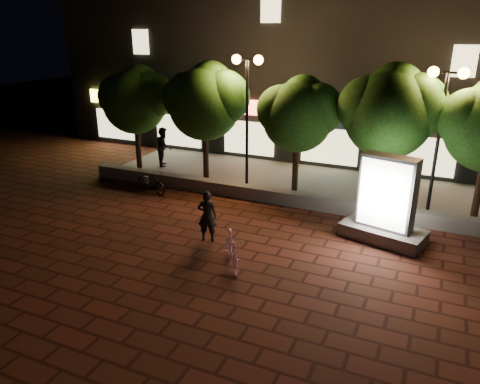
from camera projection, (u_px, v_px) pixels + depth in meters
The scene contains 15 objects.
ground at pixel (225, 245), 13.89m from camera, with size 80.00×80.00×0.00m, color #56231B.
retaining_wall at pixel (271, 195), 17.23m from camera, with size 16.00×0.45×0.50m, color slate.
sidewalk at pixel (291, 181), 19.44m from camera, with size 16.00×5.00×0.08m, color slate.
building_block at pixel (334, 52), 23.30m from camera, with size 28.00×8.12×11.30m.
tree_far_left at pixel (136, 98), 20.09m from camera, with size 3.36×2.80×4.63m.
tree_left at pixel (206, 99), 18.70m from camera, with size 3.60×3.00×4.89m.
tree_mid at pixel (300, 112), 17.25m from camera, with size 3.24×2.70×4.50m.
tree_right at pixel (391, 109), 15.86m from camera, with size 3.72×3.10×5.07m.
street_lamp_left at pixel (247, 88), 17.53m from camera, with size 1.26×0.36×5.18m.
street_lamp_right at pixel (444, 104), 14.90m from camera, with size 1.26×0.36×4.98m.
ad_kiosk at pixel (386, 207), 13.90m from camera, with size 2.73×1.83×2.71m.
scooter_pink at pixel (232, 251), 12.44m from camera, with size 0.48×1.71×1.03m, color #E696C3.
rider at pixel (207, 216), 13.92m from camera, with size 0.60×0.39×1.64m, color black.
scooter_parked at pixel (151, 182), 18.11m from camera, with size 0.58×1.65×0.87m, color black.
pedestrian at pixel (164, 146), 21.23m from camera, with size 0.88×0.68×1.81m, color black.
Camera 1 is at (5.52, -11.20, 6.31)m, focal length 34.12 mm.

